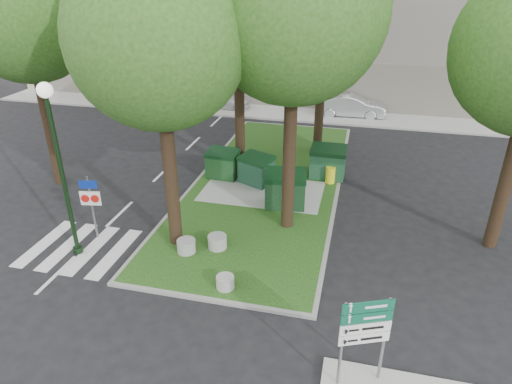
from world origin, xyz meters
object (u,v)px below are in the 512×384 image
(tree_median_mid, at_px, (241,12))
(litter_bin, at_px, (330,175))
(dumpster_b, at_px, (256,170))
(directional_sign, at_px, (365,329))
(bollard_right, at_px, (225,282))
(tree_median_near_left, at_px, (160,20))
(car_white, at_px, (223,100))
(dumpster_c, at_px, (285,189))
(dumpster_a, at_px, (223,164))
(street_lamp, at_px, (58,153))
(bollard_left, at_px, (186,246))
(car_silver, at_px, (351,106))
(dumpster_d, at_px, (328,162))
(bollard_mid, at_px, (217,242))
(traffic_sign_pole, at_px, (91,199))

(tree_median_mid, height_order, litter_bin, tree_median_mid)
(dumpster_b, distance_m, directional_sign, 10.88)
(bollard_right, bearing_deg, tree_median_near_left, 137.96)
(directional_sign, relative_size, car_white, 0.64)
(tree_median_near_left, distance_m, dumpster_c, 7.95)
(dumpster_b, xyz_separation_m, bollard_right, (0.82, -7.24, -0.43))
(dumpster_a, bearing_deg, tree_median_near_left, -83.96)
(litter_bin, height_order, street_lamp, street_lamp)
(dumpster_b, relative_size, bollard_right, 3.14)
(litter_bin, distance_m, street_lamp, 11.06)
(tree_median_mid, xyz_separation_m, litter_bin, (4.09, -0.52, -6.50))
(bollard_left, bearing_deg, street_lamp, -168.32)
(car_white, distance_m, car_silver, 8.37)
(bollard_right, bearing_deg, street_lamp, 172.03)
(litter_bin, bearing_deg, dumpster_c, -120.78)
(directional_sign, xyz_separation_m, car_white, (-9.68, 20.71, -1.04))
(dumpster_a, relative_size, dumpster_b, 0.87)
(tree_median_near_left, height_order, dumpster_a, tree_median_near_left)
(dumpster_d, bearing_deg, car_silver, 87.64)
(tree_median_mid, height_order, bollard_left, tree_median_mid)
(bollard_right, distance_m, directional_sign, 4.86)
(bollard_mid, xyz_separation_m, street_lamp, (-4.52, -1.22, 3.26))
(litter_bin, bearing_deg, car_silver, 88.26)
(directional_sign, xyz_separation_m, car_silver, (-1.32, 20.97, -0.95))
(bollard_right, height_order, litter_bin, litter_bin)
(dumpster_a, xyz_separation_m, street_lamp, (-2.99, -6.76, 2.86))
(tree_median_near_left, distance_m, litter_bin, 10.18)
(dumpster_a, distance_m, traffic_sign_pole, 6.46)
(dumpster_c, height_order, bollard_mid, dumpster_c)
(tree_median_near_left, bearing_deg, tree_median_mid, 85.60)
(dumpster_b, bearing_deg, street_lamp, -100.54)
(dumpster_a, height_order, traffic_sign_pole, traffic_sign_pole)
(dumpster_b, distance_m, bollard_mid, 5.27)
(dumpster_d, height_order, directional_sign, directional_sign)
(tree_median_mid, xyz_separation_m, bollard_left, (-0.02, -7.06, -6.64))
(dumpster_a, xyz_separation_m, traffic_sign_pole, (-2.89, -5.72, 0.77))
(bollard_mid, height_order, car_silver, car_silver)
(dumpster_d, xyz_separation_m, bollard_mid, (-3.01, -6.66, -0.47))
(tree_median_near_left, distance_m, directional_sign, 9.58)
(dumpster_b, bearing_deg, bollard_mid, -65.98)
(street_lamp, xyz_separation_m, car_white, (-0.33, 17.45, -2.98))
(car_white, bearing_deg, bollard_mid, -163.20)
(litter_bin, xyz_separation_m, car_white, (-8.04, 10.17, 0.13))
(dumpster_b, xyz_separation_m, bollard_mid, (-0.07, -5.26, -0.40))
(tree_median_near_left, height_order, tree_median_mid, tree_median_near_left)
(dumpster_a, relative_size, bollard_mid, 2.33)
(tree_median_near_left, relative_size, litter_bin, 14.54)
(traffic_sign_pole, bearing_deg, dumpster_c, 20.23)
(directional_sign, bearing_deg, bollard_mid, 114.56)
(dumpster_a, xyz_separation_m, car_silver, (5.04, 10.96, -0.04))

